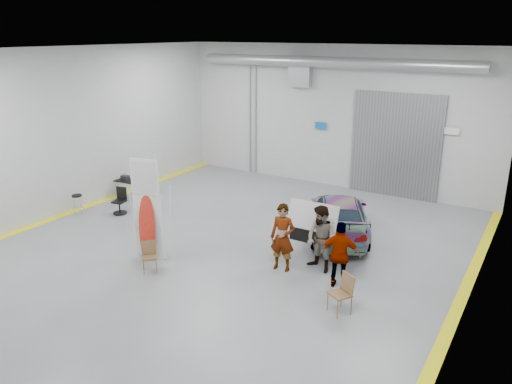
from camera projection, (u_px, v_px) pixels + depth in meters
The scene contains 13 objects.
ground at pixel (227, 249), 15.62m from camera, with size 16.00×16.00×0.00m, color slate.
room_shell at pixel (270, 110), 16.04m from camera, with size 14.02×16.18×6.01m.
sedan_car at pixel (339, 215), 16.55m from camera, with size 1.87×4.60×1.33m, color silver.
person_a at pixel (283, 237), 13.97m from camera, with size 0.71×0.47×1.96m, color brown.
person_b at pixel (321, 239), 13.92m from camera, with size 0.94×0.72×1.92m, color slate.
person_c at pixel (340, 255), 13.03m from camera, with size 1.06×0.44×1.84m, color #A95B38.
surfboard_display at pixel (145, 218), 14.49m from camera, with size 0.91×0.38×3.27m.
folding_chair_near at pixel (150, 263), 14.07m from camera, with size 0.57×0.64×0.86m.
folding_chair_far at pixel (340, 301), 11.98m from camera, with size 0.63×0.69×0.99m.
shop_stool at pixel (78, 205), 18.44m from camera, with size 0.38×0.38×0.75m.
work_table at pixel (128, 180), 20.19m from camera, with size 1.20×0.68×0.94m.
office_chair at pixel (120, 202), 18.50m from camera, with size 0.52×0.54×0.97m.
trunk_lid at pixel (313, 214), 14.67m from camera, with size 1.55×0.94×0.04m, color silver.
Camera 1 is at (8.23, -11.74, 6.50)m, focal length 35.00 mm.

